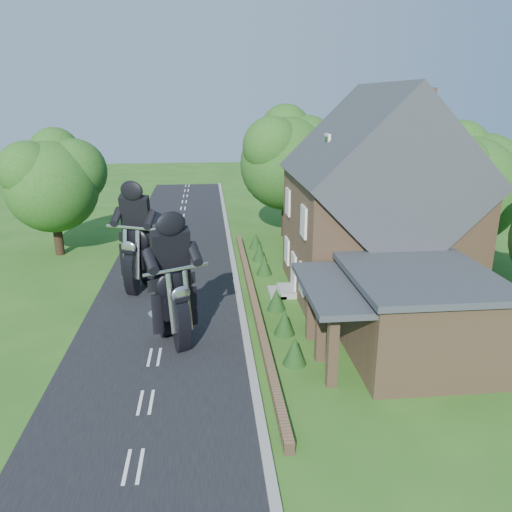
{
  "coord_description": "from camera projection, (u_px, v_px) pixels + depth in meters",
  "views": [
    {
      "loc": [
        2.22,
        -17.43,
        9.6
      ],
      "look_at": [
        4.31,
        3.7,
        2.8
      ],
      "focal_mm": 35.0,
      "sensor_mm": 36.0,
      "label": 1
    }
  ],
  "objects": [
    {
      "name": "ground",
      "position": [
        154.0,
        357.0,
        19.24
      ],
      "size": [
        120.0,
        120.0,
        0.0
      ],
      "primitive_type": "plane",
      "color": "#285518",
      "rests_on": "ground"
    },
    {
      "name": "road",
      "position": [
        154.0,
        357.0,
        19.23
      ],
      "size": [
        7.0,
        80.0,
        0.02
      ],
      "primitive_type": "cube",
      "color": "black",
      "rests_on": "ground"
    },
    {
      "name": "kerb",
      "position": [
        249.0,
        352.0,
        19.56
      ],
      "size": [
        0.3,
        80.0,
        0.12
      ],
      "primitive_type": "cube",
      "color": "gray",
      "rests_on": "ground"
    },
    {
      "name": "garden_wall",
      "position": [
        253.0,
        299.0,
        24.32
      ],
      "size": [
        0.3,
        22.0,
        0.4
      ],
      "primitive_type": "cube",
      "color": "brown",
      "rests_on": "ground"
    },
    {
      "name": "house",
      "position": [
        376.0,
        208.0,
        24.58
      ],
      "size": [
        9.54,
        8.64,
        10.24
      ],
      "color": "brown",
      "rests_on": "ground"
    },
    {
      "name": "annex",
      "position": [
        414.0,
        314.0,
        18.86
      ],
      "size": [
        7.05,
        5.94,
        3.44
      ],
      "color": "brown",
      "rests_on": "ground"
    },
    {
      "name": "tree_house_right",
      "position": [
        471.0,
        181.0,
        27.38
      ],
      "size": [
        6.51,
        6.0,
        8.4
      ],
      "color": "black",
      "rests_on": "ground"
    },
    {
      "name": "tree_behind_house",
      "position": [
        382.0,
        149.0,
        33.96
      ],
      "size": [
        7.81,
        7.2,
        10.08
      ],
      "color": "black",
      "rests_on": "ground"
    },
    {
      "name": "tree_behind_left",
      "position": [
        292.0,
        155.0,
        34.48
      ],
      "size": [
        6.94,
        6.4,
        9.16
      ],
      "color": "black",
      "rests_on": "ground"
    },
    {
      "name": "tree_far_road",
      "position": [
        58.0,
        178.0,
        30.49
      ],
      "size": [
        6.08,
        5.6,
        7.84
      ],
      "color": "black",
      "rests_on": "ground"
    },
    {
      "name": "shrub_a",
      "position": [
        295.0,
        351.0,
        18.62
      ],
      "size": [
        0.9,
        0.9,
        1.1
      ],
      "primitive_type": "cone",
      "color": "#133310",
      "rests_on": "ground"
    },
    {
      "name": "shrub_b",
      "position": [
        285.0,
        322.0,
        20.99
      ],
      "size": [
        0.9,
        0.9,
        1.1
      ],
      "primitive_type": "cone",
      "color": "#133310",
      "rests_on": "ground"
    },
    {
      "name": "shrub_c",
      "position": [
        276.0,
        299.0,
        23.35
      ],
      "size": [
        0.9,
        0.9,
        1.1
      ],
      "primitive_type": "cone",
      "color": "#133310",
      "rests_on": "ground"
    },
    {
      "name": "shrub_d",
      "position": [
        264.0,
        265.0,
        28.09
      ],
      "size": [
        0.9,
        0.9,
        1.1
      ],
      "primitive_type": "cone",
      "color": "#133310",
      "rests_on": "ground"
    },
    {
      "name": "shrub_e",
      "position": [
        260.0,
        252.0,
        30.46
      ],
      "size": [
        0.9,
        0.9,
        1.1
      ],
      "primitive_type": "cone",
      "color": "#133310",
      "rests_on": "ground"
    },
    {
      "name": "shrub_f",
      "position": [
        256.0,
        241.0,
        32.83
      ],
      "size": [
        0.9,
        0.9,
        1.1
      ],
      "primitive_type": "cone",
      "color": "#133310",
      "rests_on": "ground"
    },
    {
      "name": "motorcycle_lead",
      "position": [
        174.0,
        325.0,
        20.05
      ],
      "size": [
        1.19,
        1.8,
        1.66
      ],
      "primitive_type": null,
      "rotation": [
        0.0,
        0.0,
        3.6
      ],
      "color": "black",
      "rests_on": "ground"
    },
    {
      "name": "motorcycle_follow",
      "position": [
        140.0,
        274.0,
        25.69
      ],
      "size": [
        1.16,
        1.88,
        1.72
      ],
      "primitive_type": null,
      "rotation": [
        0.0,
        0.0,
        2.73
      ],
      "color": "black",
      "rests_on": "ground"
    }
  ]
}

